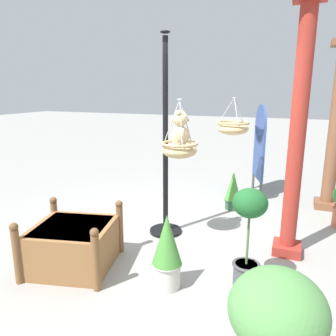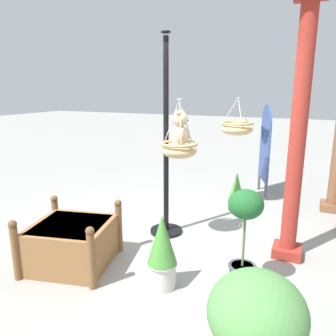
{
  "view_description": "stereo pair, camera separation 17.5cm",
  "coord_description": "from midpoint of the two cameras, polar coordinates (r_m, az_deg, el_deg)",
  "views": [
    {
      "loc": [
        3.73,
        1.6,
        1.94
      ],
      "look_at": [
        -0.0,
        0.1,
        0.97
      ],
      "focal_mm": 34.74,
      "sensor_mm": 36.0,
      "label": 1
    },
    {
      "loc": [
        3.66,
        1.76,
        1.94
      ],
      "look_at": [
        -0.0,
        0.1,
        0.97
      ],
      "focal_mm": 34.74,
      "sensor_mm": 36.0,
      "label": 2
    }
  ],
  "objects": [
    {
      "name": "ground_plane",
      "position": [
        4.5,
        -0.06,
        -11.95
      ],
      "size": [
        40.0,
        40.0,
        0.0
      ],
      "primitive_type": "plane",
      "color": "gray"
    },
    {
      "name": "display_pole_central",
      "position": [
        4.35,
        0.79,
        -1.07
      ],
      "size": [
        0.44,
        0.44,
        2.63
      ],
      "color": "black",
      "rests_on": "ground"
    },
    {
      "name": "hanging_basket_with_teddy",
      "position": [
        4.04,
        3.21,
        3.32
      ],
      "size": [
        0.47,
        0.47,
        0.73
      ],
      "color": "tan"
    },
    {
      "name": "teddy_bear",
      "position": [
        4.0,
        3.56,
        6.24
      ],
      "size": [
        0.33,
        0.3,
        0.48
      ],
      "color": "#D1B789"
    },
    {
      "name": "hanging_basket_left_high",
      "position": [
        5.44,
        12.91,
        6.87
      ],
      "size": [
        0.53,
        0.53,
        0.6
      ],
      "color": "tan"
    },
    {
      "name": "greenhouse_pillar_right",
      "position": [
        3.89,
        22.98,
        4.74
      ],
      "size": [
        0.34,
        0.34,
        2.93
      ],
      "color": "#9E2D23",
      "rests_on": "ground"
    },
    {
      "name": "wooden_planter_box",
      "position": [
        3.89,
        -15.25,
        -12.45
      ],
      "size": [
        1.06,
        1.09,
        0.66
      ],
      "color": "olive",
      "rests_on": "ground"
    },
    {
      "name": "potted_plant_flowering_red",
      "position": [
        5.45,
        12.81,
        -4.04
      ],
      "size": [
        0.27,
        0.27,
        0.64
      ],
      "color": "#2D5638",
      "rests_on": "ground"
    },
    {
      "name": "potted_plant_bushy_green",
      "position": [
        3.31,
        14.77,
        -10.6
      ],
      "size": [
        0.34,
        0.34,
        1.03
      ],
      "color": "#4C4C51",
      "rests_on": "ground"
    },
    {
      "name": "potted_plant_small_succulent",
      "position": [
        3.31,
        0.53,
        -14.36
      ],
      "size": [
        0.3,
        0.3,
        0.77
      ],
      "color": "beige",
      "rests_on": "ground"
    },
    {
      "name": "display_sign_board",
      "position": [
        6.25,
        17.46,
        4.2
      ],
      "size": [
        0.7,
        0.28,
        1.68
      ],
      "color": "#334C8C",
      "rests_on": "ground"
    }
  ]
}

